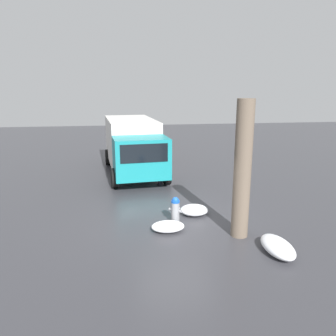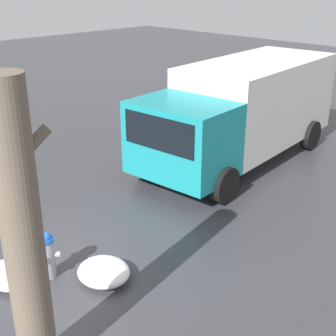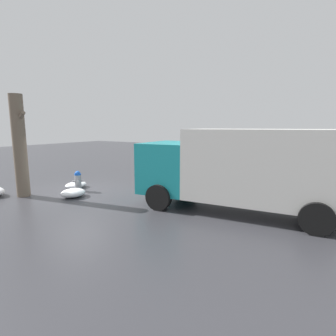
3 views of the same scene
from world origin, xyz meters
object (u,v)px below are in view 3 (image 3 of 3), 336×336
Objects in this scene: fire_hydrant at (78,181)px; tree_trunk at (20,146)px; delivery_truck at (247,167)px; pedestrian at (163,184)px.

fire_hydrant is 0.22× the size of tree_trunk.
tree_trunk is at bearing -85.84° from fire_hydrant.
pedestrian is at bearing 108.62° from delivery_truck.
fire_hydrant is 4.56m from pedestrian.
delivery_truck is at bearing 145.08° from pedestrian.
tree_trunk is at bearing -42.20° from pedestrian.
delivery_truck is (8.35, 2.84, -0.54)m from tree_trunk.
fire_hydrant is 2.69m from tree_trunk.
fire_hydrant is at bearing -59.42° from pedestrian.
fire_hydrant is at bearing 93.44° from delivery_truck.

